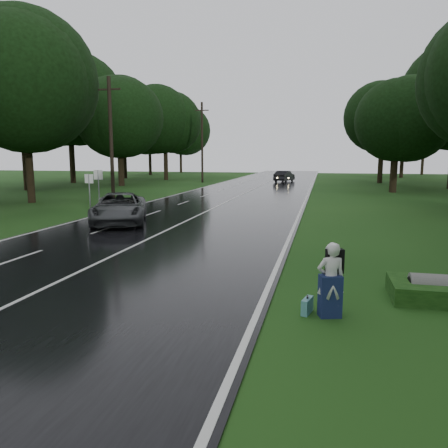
{
  "coord_description": "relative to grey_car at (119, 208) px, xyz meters",
  "views": [
    {
      "loc": [
        7.14,
        -10.5,
        3.53
      ],
      "look_at": [
        3.71,
        4.38,
        1.1
      ],
      "focal_mm": 34.53,
      "sensor_mm": 36.0,
      "label": 1
    }
  ],
  "objects": [
    {
      "name": "tree_right_e",
      "position": [
        16.88,
        23.85,
        -0.82
      ],
      "size": [
        7.51,
        7.51,
        11.74
      ],
      "primitive_type": null,
      "color": "black",
      "rests_on": "ground"
    },
    {
      "name": "tree_left_d",
      "position": [
        -11.22,
        7.96,
        -0.82
      ],
      "size": [
        9.59,
        9.59,
        14.99
      ],
      "primitive_type": null,
      "color": "black",
      "rests_on": "ground"
    },
    {
      "name": "suitcase",
      "position": [
        10.05,
        -10.96,
        -0.65
      ],
      "size": [
        0.27,
        0.52,
        0.36
      ],
      "primitive_type": "cube",
      "rotation": [
        0.0,
        0.0,
        6.03
      ],
      "color": "teal",
      "rests_on": "ground"
    },
    {
      "name": "far_car",
      "position": [
        5.16,
        38.2,
        -0.05
      ],
      "size": [
        2.59,
        4.72,
        1.48
      ],
      "primitive_type": "imported",
      "rotation": [
        0.0,
        0.0,
        2.9
      ],
      "color": "black",
      "rests_on": "road"
    },
    {
      "name": "lane_center",
      "position": [
        3.17,
        10.04,
        -0.78
      ],
      "size": [
        0.12,
        140.0,
        0.01
      ],
      "primitive_type": "cube",
      "color": "silver",
      "rests_on": "road"
    },
    {
      "name": "tree_left_e",
      "position": [
        -12.95,
        26.49,
        -0.82
      ],
      "size": [
        8.48,
        8.48,
        13.25
      ],
      "primitive_type": null,
      "color": "black",
      "rests_on": "ground"
    },
    {
      "name": "road_sign_b",
      "position": [
        -4.03,
        5.19,
        -0.82
      ],
      "size": [
        0.62,
        0.1,
        2.6
      ],
      "primitive_type": null,
      "color": "white",
      "rests_on": "ground"
    },
    {
      "name": "grey_car",
      "position": [
        0.0,
        0.0,
        0.0
      ],
      "size": [
        4.51,
        6.21,
        1.57
      ],
      "primitive_type": "imported",
      "rotation": [
        0.0,
        0.0,
        0.38
      ],
      "color": "#424547",
      "rests_on": "road"
    },
    {
      "name": "tree_left_f",
      "position": [
        -12.21,
        39.41,
        -0.82
      ],
      "size": [
        9.51,
        9.51,
        14.86
      ],
      "primitive_type": null,
      "color": "black",
      "rests_on": "ground"
    },
    {
      "name": "road_sign_a",
      "position": [
        -4.03,
        4.03,
        -0.82
      ],
      "size": [
        0.57,
        0.1,
        2.38
      ],
      "primitive_type": null,
      "color": "white",
      "rests_on": "ground"
    },
    {
      "name": "utility_pole_far",
      "position": [
        -5.33,
        34.67,
        -0.82
      ],
      "size": [
        1.8,
        0.28,
        10.34
      ],
      "primitive_type": null,
      "color": "black",
      "rests_on": "ground"
    },
    {
      "name": "culvert",
      "position": [
        13.14,
        -9.31,
        -0.82
      ],
      "size": [
        1.3,
        0.65,
        0.65
      ],
      "primitive_type": "cylinder",
      "rotation": [
        0.0,
        1.57,
        0.0
      ],
      "color": "slate",
      "rests_on": "ground"
    },
    {
      "name": "ground",
      "position": [
        3.17,
        -9.96,
        -0.82
      ],
      "size": [
        160.0,
        160.0,
        0.0
      ],
      "primitive_type": "plane",
      "color": "#1E4715",
      "rests_on": "ground"
    },
    {
      "name": "utility_pole_mid",
      "position": [
        -5.33,
        9.67,
        -0.82
      ],
      "size": [
        1.8,
        0.28,
        9.28
      ],
      "primitive_type": null,
      "color": "black",
      "rests_on": "ground"
    },
    {
      "name": "tree_right_f",
      "position": [
        17.43,
        38.7,
        -0.82
      ],
      "size": [
        9.6,
        9.6,
        14.99
      ],
      "primitive_type": null,
      "color": "black",
      "rests_on": "ground"
    },
    {
      "name": "hitchhiker",
      "position": [
        10.55,
        -11.03,
        -0.04
      ],
      "size": [
        0.71,
        0.67,
        1.68
      ],
      "color": "silver",
      "rests_on": "ground"
    },
    {
      "name": "road",
      "position": [
        3.17,
        10.04,
        -0.8
      ],
      "size": [
        12.0,
        140.0,
        0.04
      ],
      "primitive_type": "cube",
      "color": "black",
      "rests_on": "ground"
    }
  ]
}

